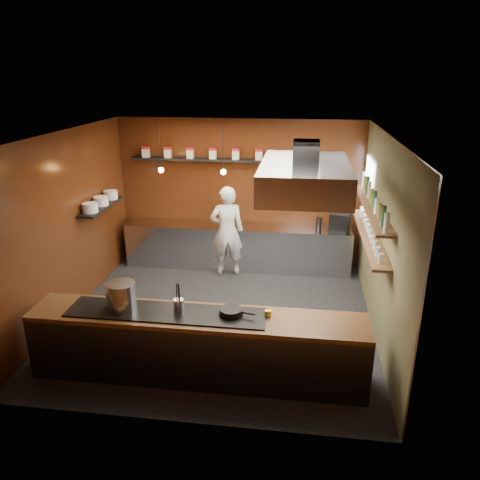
% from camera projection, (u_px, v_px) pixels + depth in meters
% --- Properties ---
extents(floor, '(5.00, 5.00, 0.00)m').
position_uv_depth(floor, '(220.00, 317.00, 7.81)').
color(floor, black).
rests_on(floor, ground).
extents(back_wall, '(5.00, 0.00, 5.00)m').
position_uv_depth(back_wall, '(240.00, 193.00, 9.63)').
color(back_wall, '#3E170B').
rests_on(back_wall, ground).
extents(left_wall, '(0.00, 5.00, 5.00)m').
position_uv_depth(left_wall, '(67.00, 226.00, 7.61)').
color(left_wall, '#3E170B').
rests_on(left_wall, ground).
extents(right_wall, '(0.00, 5.00, 5.00)m').
position_uv_depth(right_wall, '(383.00, 240.00, 6.98)').
color(right_wall, brown).
rests_on(right_wall, ground).
extents(ceiling, '(5.00, 5.00, 0.00)m').
position_uv_depth(ceiling, '(217.00, 135.00, 6.78)').
color(ceiling, silver).
rests_on(ceiling, back_wall).
extents(window_pane, '(0.00, 1.00, 1.00)m').
position_uv_depth(window_pane, '(368.00, 187.00, 8.43)').
color(window_pane, white).
rests_on(window_pane, right_wall).
extents(prep_counter, '(4.60, 0.65, 0.90)m').
position_uv_depth(prep_counter, '(238.00, 246.00, 9.68)').
color(prep_counter, silver).
rests_on(prep_counter, floor).
extents(pass_counter, '(4.40, 0.72, 0.94)m').
position_uv_depth(pass_counter, '(197.00, 346.00, 6.16)').
color(pass_counter, '#38383D').
rests_on(pass_counter, floor).
extents(tin_shelf, '(2.60, 0.26, 0.04)m').
position_uv_depth(tin_shelf, '(194.00, 159.00, 9.37)').
color(tin_shelf, black).
rests_on(tin_shelf, back_wall).
extents(plate_shelf, '(0.30, 1.40, 0.04)m').
position_uv_depth(plate_shelf, '(101.00, 206.00, 8.51)').
color(plate_shelf, black).
rests_on(plate_shelf, left_wall).
extents(bottle_shelf_upper, '(0.26, 2.80, 0.04)m').
position_uv_depth(bottle_shelf_upper, '(372.00, 207.00, 7.14)').
color(bottle_shelf_upper, brown).
rests_on(bottle_shelf_upper, right_wall).
extents(bottle_shelf_lower, '(0.26, 2.80, 0.04)m').
position_uv_depth(bottle_shelf_lower, '(369.00, 236.00, 7.30)').
color(bottle_shelf_lower, brown).
rests_on(bottle_shelf_lower, right_wall).
extents(extractor_hood, '(1.20, 2.00, 0.72)m').
position_uv_depth(extractor_hood, '(305.00, 177.00, 6.42)').
color(extractor_hood, '#38383D').
rests_on(extractor_hood, ceiling).
extents(pendant_left, '(0.10, 0.10, 0.95)m').
position_uv_depth(pendant_left, '(161.00, 167.00, 8.84)').
color(pendant_left, black).
rests_on(pendant_left, ceiling).
extents(pendant_right, '(0.10, 0.10, 0.95)m').
position_uv_depth(pendant_right, '(223.00, 169.00, 8.68)').
color(pendant_right, black).
rests_on(pendant_right, ceiling).
extents(storage_tins, '(2.43, 0.13, 0.22)m').
position_uv_depth(storage_tins, '(202.00, 153.00, 9.31)').
color(storage_tins, beige).
rests_on(storage_tins, tin_shelf).
extents(plate_stacks, '(0.26, 1.16, 0.16)m').
position_uv_depth(plate_stacks, '(101.00, 201.00, 8.47)').
color(plate_stacks, white).
rests_on(plate_stacks, plate_shelf).
extents(bottles, '(0.06, 2.66, 0.24)m').
position_uv_depth(bottles, '(373.00, 198.00, 7.09)').
color(bottles, silver).
rests_on(bottles, bottle_shelf_upper).
extents(wine_glasses, '(0.07, 2.37, 0.13)m').
position_uv_depth(wine_glasses, '(370.00, 231.00, 7.27)').
color(wine_glasses, silver).
rests_on(wine_glasses, bottle_shelf_lower).
extents(stockpot_large, '(0.44, 0.44, 0.36)m').
position_uv_depth(stockpot_large, '(122.00, 296.00, 6.08)').
color(stockpot_large, '#BBBDC2').
rests_on(stockpot_large, pass_counter).
extents(stockpot_small, '(0.42, 0.42, 0.33)m').
position_uv_depth(stockpot_small, '(119.00, 295.00, 6.14)').
color(stockpot_small, silver).
rests_on(stockpot_small, pass_counter).
extents(utensil_crock, '(0.14, 0.14, 0.17)m').
position_uv_depth(utensil_crock, '(179.00, 305.00, 6.03)').
color(utensil_crock, silver).
rests_on(utensil_crock, pass_counter).
extents(frying_pan, '(0.48, 0.32, 0.08)m').
position_uv_depth(frying_pan, '(231.00, 312.00, 5.97)').
color(frying_pan, black).
rests_on(frying_pan, pass_counter).
extents(butter_jar, '(0.11, 0.11, 0.08)m').
position_uv_depth(butter_jar, '(268.00, 313.00, 5.97)').
color(butter_jar, gold).
rests_on(butter_jar, pass_counter).
extents(espresso_machine, '(0.44, 0.43, 0.36)m').
position_uv_depth(espresso_machine, '(340.00, 222.00, 9.17)').
color(espresso_machine, black).
rests_on(espresso_machine, prep_counter).
extents(chef, '(0.73, 0.56, 1.80)m').
position_uv_depth(chef, '(227.00, 231.00, 9.20)').
color(chef, white).
rests_on(chef, floor).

